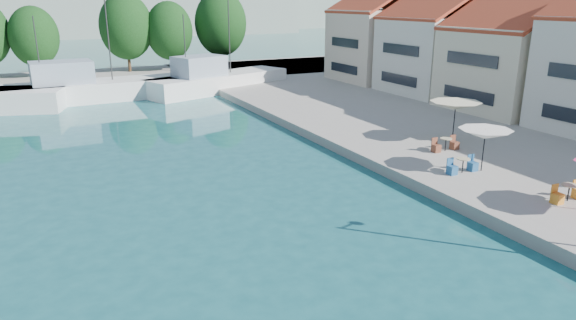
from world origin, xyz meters
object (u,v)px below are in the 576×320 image
trawler_04 (216,81)px  umbrella_white (485,134)px  umbrella_cream (456,106)px  trawler_03 (89,89)px

trawler_04 → umbrella_white: trawler_04 is taller
umbrella_white → umbrella_cream: bearing=60.8°
trawler_04 → umbrella_white: (3.57, -32.65, 1.50)m
umbrella_white → umbrella_cream: (2.92, 5.22, 0.28)m
trawler_04 → umbrella_white: bearing=-103.8°
trawler_03 → umbrella_cream: (18.81, -27.84, 1.78)m
trawler_04 → umbrella_cream: trawler_04 is taller
trawler_03 → trawler_04: bearing=-5.0°
trawler_03 → trawler_04: same height
trawler_03 → umbrella_cream: trawler_03 is taller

